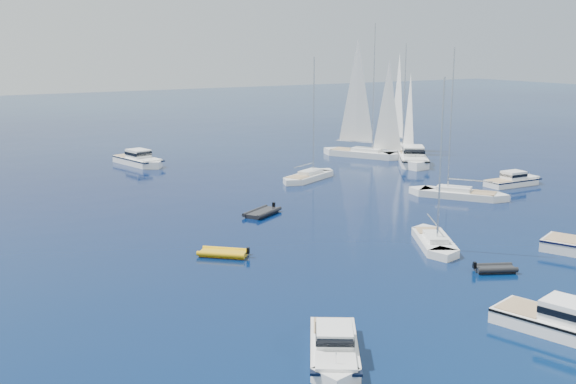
% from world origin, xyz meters
% --- Properties ---
extents(ground, '(400.00, 400.00, 0.00)m').
position_xyz_m(ground, '(0.00, 0.00, 0.00)').
color(ground, '#08264D').
rests_on(ground, ground).
extents(motor_cruiser_near, '(5.24, 9.87, 2.48)m').
position_xyz_m(motor_cruiser_near, '(-1.85, -2.87, 0.00)').
color(motor_cruiser_near, white).
rests_on(motor_cruiser_near, ground).
extents(motor_cruiser_left, '(6.34, 7.98, 2.08)m').
position_xyz_m(motor_cruiser_left, '(-14.46, 1.56, 0.00)').
color(motor_cruiser_left, white).
rests_on(motor_cruiser_left, ground).
extents(motor_cruiser_far_r, '(7.92, 2.68, 2.06)m').
position_xyz_m(motor_cruiser_far_r, '(27.57, 27.16, 0.00)').
color(motor_cruiser_far_r, white).
rests_on(motor_cruiser_far_r, ground).
extents(motor_cruiser_distant, '(9.51, 11.26, 2.99)m').
position_xyz_m(motor_cruiser_distant, '(27.08, 43.59, 0.00)').
color(motor_cruiser_distant, white).
rests_on(motor_cruiser_distant, ground).
extents(motor_cruiser_horizon, '(4.90, 10.18, 2.57)m').
position_xyz_m(motor_cruiser_horizon, '(-3.90, 61.42, 0.00)').
color(motor_cruiser_horizon, white).
rests_on(motor_cruiser_horizon, ground).
extents(sailboat_fore, '(6.80, 9.21, 13.64)m').
position_xyz_m(sailboat_fore, '(3.61, 13.95, 0.00)').
color(sailboat_fore, silver).
rests_on(sailboat_fore, ground).
extents(sailboat_mid_r, '(8.41, 10.36, 15.72)m').
position_xyz_m(sailboat_mid_r, '(17.66, 25.76, 0.00)').
color(sailboat_mid_r, silver).
rests_on(sailboat_mid_r, ground).
extents(sailboat_centre, '(10.04, 6.57, 14.54)m').
position_xyz_m(sailboat_centre, '(9.70, 41.75, 0.00)').
color(sailboat_centre, silver).
rests_on(sailboat_centre, ground).
extents(sailboat_sails_r, '(9.33, 12.76, 18.85)m').
position_xyz_m(sailboat_sails_r, '(25.18, 51.82, 0.00)').
color(sailboat_sails_r, white).
rests_on(sailboat_sails_r, ground).
extents(sailboat_sails_far, '(5.66, 11.32, 16.11)m').
position_xyz_m(sailboat_sails_far, '(32.98, 53.40, 0.00)').
color(sailboat_sails_far, white).
rests_on(sailboat_sails_far, ground).
extents(tender_yellow, '(4.22, 4.14, 0.95)m').
position_xyz_m(tender_yellow, '(-11.74, 20.04, 0.00)').
color(tender_yellow, '#DEA30D').
rests_on(tender_yellow, ground).
extents(tender_grey_near, '(3.39, 2.80, 0.95)m').
position_xyz_m(tender_grey_near, '(2.85, 7.00, 0.00)').
color(tender_grey_near, black).
rests_on(tender_grey_near, ground).
extents(tender_grey_far, '(4.80, 4.07, 0.95)m').
position_xyz_m(tender_grey_far, '(-3.14, 29.66, 0.00)').
color(tender_grey_far, black).
rests_on(tender_grey_far, ground).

